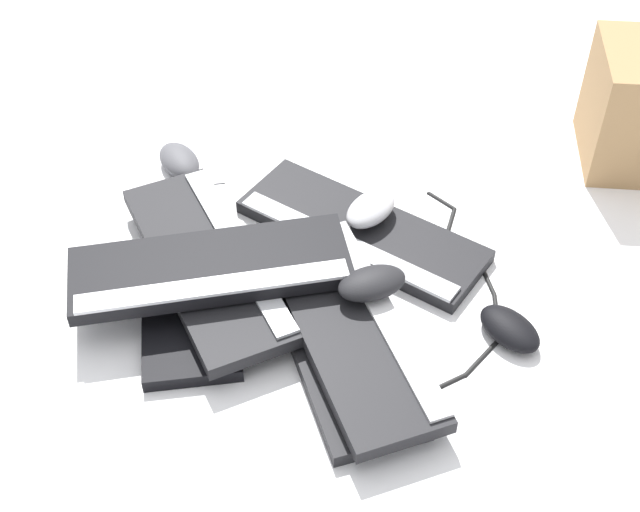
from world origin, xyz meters
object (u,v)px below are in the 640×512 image
keyboard_0 (363,232)px  mouse_0 (510,329)px  mouse_3 (179,160)px  keyboard_1 (190,276)px  mouse_1 (372,209)px  keyboard_4 (211,269)px  keyboard_2 (338,333)px  keyboard_3 (208,262)px  keyboard_5 (351,327)px  mouse_2 (372,283)px

keyboard_0 → mouse_0: size_ratio=4.14×
mouse_0 → mouse_3: bearing=-165.1°
mouse_0 → keyboard_1: bearing=-141.6°
keyboard_1 → mouse_1: size_ratio=3.93×
keyboard_4 → mouse_3: bearing=57.2°
keyboard_2 → keyboard_3: size_ratio=0.98×
keyboard_2 → keyboard_5: keyboard_5 is taller
keyboard_0 → keyboard_3: bearing=153.6°
keyboard_4 → mouse_3: keyboard_4 is taller
keyboard_0 → keyboard_5: (-0.20, -0.14, 0.03)m
keyboard_1 → mouse_3: mouse_3 is taller
keyboard_2 → mouse_2: size_ratio=4.13×
keyboard_5 → mouse_2: size_ratio=4.17×
keyboard_0 → keyboard_5: 0.25m
keyboard_3 → mouse_0: bearing=-62.5°
keyboard_1 → keyboard_5: 0.30m
keyboard_0 → keyboard_5: keyboard_5 is taller
keyboard_0 → keyboard_1: bearing=151.9°
keyboard_4 → keyboard_5: (0.07, -0.23, -0.03)m
keyboard_0 → mouse_0: (-0.02, -0.32, 0.01)m
keyboard_4 → mouse_3: size_ratio=4.00×
keyboard_5 → keyboard_1: bearing=104.3°
keyboard_2 → keyboard_4: 0.22m
keyboard_2 → keyboard_4: keyboard_4 is taller
keyboard_5 → mouse_2: 0.08m
keyboard_5 → mouse_1: mouse_1 is taller
keyboard_5 → mouse_2: mouse_2 is taller
keyboard_1 → keyboard_2: bearing=-75.1°
keyboard_0 → mouse_1: size_ratio=4.14×
mouse_2 → mouse_0: bearing=148.2°
mouse_2 → mouse_3: mouse_2 is taller
mouse_1 → keyboard_0: bearing=-177.6°
keyboard_5 → mouse_3: bearing=77.5°
keyboard_1 → keyboard_0: bearing=-28.1°
keyboard_2 → keyboard_4: (-0.07, 0.20, 0.06)m
mouse_3 → mouse_1: bearing=33.9°
keyboard_4 → mouse_1: bearing=-15.6°
keyboard_4 → mouse_1: 0.31m
mouse_1 → mouse_3: mouse_1 is taller
keyboard_1 → keyboard_5: bearing=-75.7°
mouse_2 → keyboard_1: bearing=-36.0°
keyboard_0 → keyboard_4: size_ratio=1.03×
keyboard_0 → mouse_0: bearing=-93.8°
keyboard_2 → mouse_1: 0.26m
keyboard_3 → mouse_1: bearing=-23.8°
keyboard_0 → keyboard_1: same height
keyboard_4 → mouse_1: keyboard_4 is taller
mouse_0 → mouse_1: (0.05, 0.32, 0.03)m
mouse_0 → mouse_3: 0.70m
keyboard_2 → keyboard_5: bearing=-82.7°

